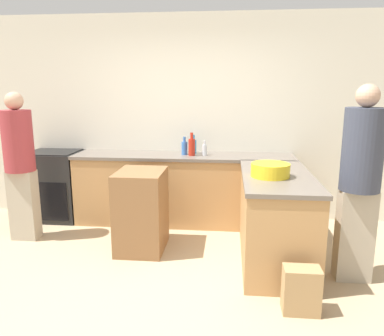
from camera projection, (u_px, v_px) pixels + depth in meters
ground_plane at (160, 289)px, 3.33m from camera, size 14.00×14.00×0.00m
wall_back at (186, 119)px, 5.03m from camera, size 8.00×0.06×2.70m
counter_back at (184, 189)px, 4.90m from camera, size 2.82×0.62×0.91m
counter_peninsula at (275, 218)px, 3.81m from camera, size 0.69×1.49×0.91m
range_oven at (55, 185)px, 5.07m from camera, size 0.69×0.59×0.93m
island_table at (141, 211)px, 4.08m from camera, size 0.50×0.63×0.88m
mixing_bowl at (270, 170)px, 3.60m from camera, size 0.37×0.37×0.13m
hot_sauce_bottle at (192, 146)px, 4.72m from camera, size 0.09×0.09×0.29m
vinegar_bottle_clear at (205, 149)px, 4.75m from camera, size 0.06×0.06×0.19m
water_bottle_blue at (184, 148)px, 4.79m from camera, size 0.08×0.08×0.23m
dish_soap_bottle at (193, 146)px, 4.88m from camera, size 0.08×0.08×0.24m
person_by_range at (20, 161)px, 4.26m from camera, size 0.34×0.34×1.71m
person_at_peninsula at (360, 178)px, 3.32m from camera, size 0.35×0.35×1.79m
paper_bag at (301, 290)px, 2.95m from camera, size 0.29×0.18×0.38m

